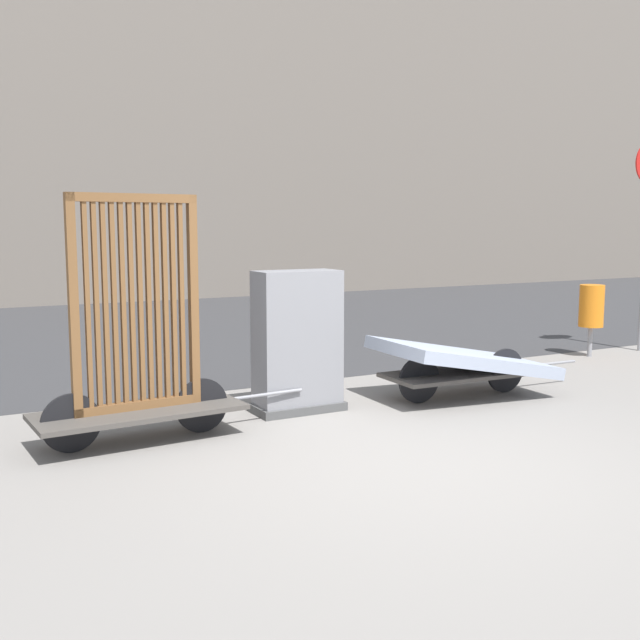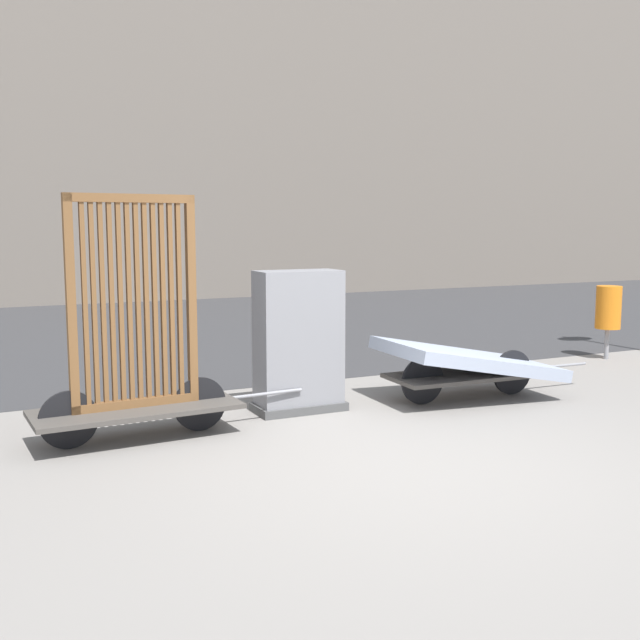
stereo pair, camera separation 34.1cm
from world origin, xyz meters
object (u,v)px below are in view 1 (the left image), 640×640
trash_bin (592,307)px  bike_cart_with_mattress (464,361)px  utility_cabinet (297,346)px  bike_cart_with_bedframe (138,358)px

trash_bin → bike_cart_with_mattress: bearing=-160.2°
utility_cabinet → trash_bin: (4.86, 0.80, 0.05)m
bike_cart_with_bedframe → bike_cart_with_mattress: bike_cart_with_bedframe is taller
bike_cart_with_bedframe → trash_bin: 6.56m
bike_cart_with_mattress → utility_cabinet: bearing=171.9°
bike_cart_with_bedframe → trash_bin: (6.47, 1.11, -0.02)m
bike_cart_with_bedframe → trash_bin: bike_cart_with_bedframe is taller
bike_cart_with_bedframe → trash_bin: bearing=6.2°
bike_cart_with_mattress → trash_bin: bearing=21.5°
utility_cabinet → bike_cart_with_mattress: bearing=-9.9°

